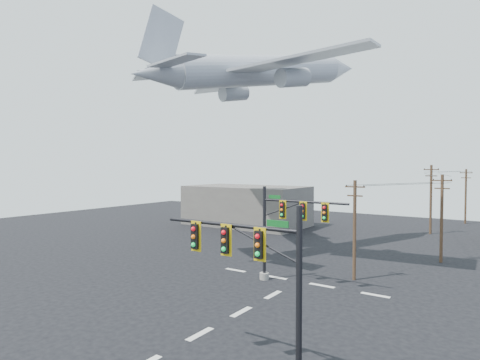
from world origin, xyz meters
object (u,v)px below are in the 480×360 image
Objects in this scene: utility_pole_b at (442,217)px; airliner at (262,71)px; utility_pole_d at (466,195)px; utility_pole_a at (355,228)px; signal_mast_far at (283,229)px; signal_mast_near at (260,279)px; utility_pole_c at (431,198)px.

airliner is at bearing -162.83° from utility_pole_b.
utility_pole_d is at bearing -2.52° from airliner.
utility_pole_a is at bearing -118.41° from utility_pole_b.
signal_mast_near is at bearing -65.96° from signal_mast_far.
signal_mast_far is at bearing -108.16° from utility_pole_d.
utility_pole_b reaches higher than signal_mast_near.
utility_pole_b is at bearing 82.77° from signal_mast_near.
utility_pole_a is 0.96× the size of utility_pole_b.
utility_pole_d is at bearing 79.15° from signal_mast_far.
signal_mast_far is at bearing -125.67° from utility_pole_b.
utility_pole_d is (4.31, 40.71, 0.35)m from utility_pole_a.
signal_mast_near is at bearing -128.41° from airliner.
signal_mast_near is 0.27× the size of airliner.
utility_pole_b is 17.13m from utility_pole_c.
utility_pole_a is 40.94m from utility_pole_d.
utility_pole_b is (4.88, 10.34, 0.17)m from utility_pole_a.
utility_pole_b is 22.50m from airliner.
airliner is (-6.98, 8.37, 14.62)m from signal_mast_far.
airliner is (-12.68, 21.16, 14.60)m from signal_mast_near.
utility_pole_d is at bearing 87.14° from signal_mast_near.
airliner reaches higher than utility_pole_c.
utility_pole_a is 0.29× the size of airliner.
signal_mast_far is 5.84m from utility_pole_a.
utility_pole_c is at bearing 79.72° from signal_mast_far.
utility_pole_d reaches higher than utility_pole_a.
utility_pole_a is at bearing 94.91° from signal_mast_near.
utility_pole_a is at bearing -103.35° from utility_pole_d.
utility_pole_c is (5.64, 31.10, 0.61)m from signal_mast_far.
utility_pole_c reaches higher than signal_mast_far.
signal_mast_near reaches higher than signal_mast_far.
airliner reaches higher than utility_pole_a.
utility_pole_b is 0.30× the size of airliner.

